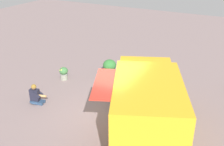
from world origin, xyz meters
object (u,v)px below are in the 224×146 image
Objects in this scene: food_truck at (146,106)px; planter_flowering_near at (110,67)px; person_customer at (36,96)px; planter_flowering_far at (64,73)px.

food_truck reaches higher than planter_flowering_near.
food_truck is 6.50× the size of planter_flowering_near.
planter_flowering_far is (2.37, 0.33, 0.01)m from person_customer.
planter_flowering_near is at bearing -20.13° from person_customer.
food_truck is 5.58m from planter_flowering_far.
person_customer is 1.36× the size of planter_flowering_far.
food_truck is 5.00m from planter_flowering_near.
person_customer is at bearing -172.08° from planter_flowering_far.
planter_flowering_far is (2.13, 5.10, -0.75)m from food_truck.
planter_flowering_far is at bearing 130.90° from planter_flowering_near.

